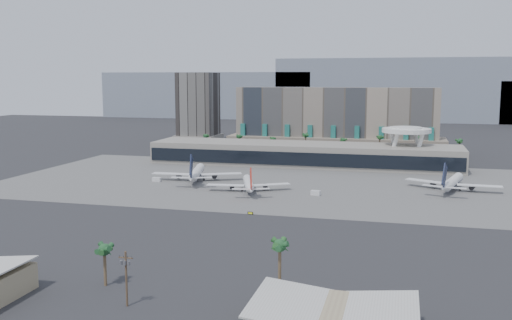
% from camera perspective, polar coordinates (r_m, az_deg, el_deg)
% --- Properties ---
extents(ground, '(900.00, 900.00, 0.00)m').
position_cam_1_polar(ground, '(212.76, -0.33, -4.81)').
color(ground, '#232326').
rests_on(ground, ground).
extents(apron_pad, '(260.00, 130.00, 0.06)m').
position_cam_1_polar(apron_pad, '(265.20, 2.72, -2.21)').
color(apron_pad, '#5B5B59').
rests_on(apron_pad, ground).
extents(mountain_ridge, '(680.00, 60.00, 70.00)m').
position_cam_1_polar(mountain_ridge, '(671.09, 12.45, 6.45)').
color(mountain_ridge, gray).
rests_on(mountain_ridge, ground).
extents(hotel, '(140.00, 30.00, 42.00)m').
position_cam_1_polar(hotel, '(378.54, 7.95, 3.40)').
color(hotel, gray).
rests_on(hotel, ground).
extents(office_tower, '(30.00, 30.00, 52.00)m').
position_cam_1_polar(office_tower, '(427.66, -5.79, 4.80)').
color(office_tower, black).
rests_on(office_tower, ground).
extents(terminal, '(170.00, 32.50, 14.50)m').
position_cam_1_polar(terminal, '(317.44, 4.76, 0.67)').
color(terminal, gray).
rests_on(terminal, ground).
extents(saucer_structure, '(26.00, 26.00, 21.89)m').
position_cam_1_polar(saucer_structure, '(317.73, 14.81, 2.60)').
color(saucer_structure, white).
rests_on(saucer_structure, ground).
extents(palm_row, '(157.80, 2.80, 13.10)m').
position_cam_1_polar(palm_row, '(350.44, 6.88, 2.00)').
color(palm_row, brown).
rests_on(palm_row, ground).
extents(utility_pole, '(3.20, 0.85, 12.00)m').
position_cam_1_polar(utility_pole, '(124.81, -12.88, -11.04)').
color(utility_pole, '#4C3826').
rests_on(utility_pole, ground).
extents(airliner_left, '(41.67, 43.27, 15.18)m').
position_cam_1_polar(airliner_left, '(269.13, -5.97, -1.27)').
color(airliner_left, white).
rests_on(airliner_left, ground).
extents(airliner_centre, '(34.52, 35.70, 12.78)m').
position_cam_1_polar(airliner_centre, '(243.00, -0.74, -2.40)').
color(airliner_centre, white).
rests_on(airliner_centre, ground).
extents(airliner_right, '(39.48, 40.97, 14.43)m').
position_cam_1_polar(airliner_right, '(258.52, 19.01, -2.11)').
color(airliner_right, white).
rests_on(airliner_right, ground).
extents(service_vehicle_a, '(4.02, 2.01, 1.95)m').
position_cam_1_polar(service_vehicle_a, '(269.99, -9.90, -1.94)').
color(service_vehicle_a, silver).
rests_on(service_vehicle_a, ground).
extents(service_vehicle_b, '(4.14, 2.77, 1.98)m').
position_cam_1_polar(service_vehicle_b, '(236.30, 5.98, -3.30)').
color(service_vehicle_b, silver).
rests_on(service_vehicle_b, ground).
extents(taxiway_sign, '(2.01, 0.46, 0.91)m').
position_cam_1_polar(taxiway_sign, '(202.70, -0.57, -5.33)').
color(taxiway_sign, black).
rests_on(taxiway_sign, ground).
extents(near_palm_a, '(6.00, 6.00, 10.02)m').
position_cam_1_polar(near_palm_a, '(137.81, -14.91, -9.22)').
color(near_palm_a, brown).
rests_on(near_palm_a, ground).
extents(near_palm_b, '(6.00, 6.00, 13.71)m').
position_cam_1_polar(near_palm_b, '(123.77, 2.39, -9.20)').
color(near_palm_b, brown).
rests_on(near_palm_b, ground).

